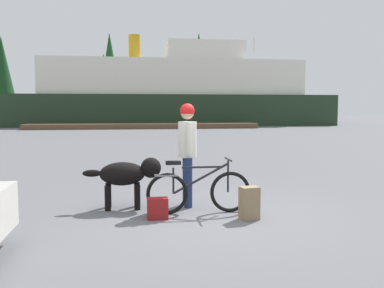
% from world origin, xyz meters
% --- Properties ---
extents(ground_plane, '(160.00, 160.00, 0.00)m').
position_xyz_m(ground_plane, '(0.00, 0.00, 0.00)').
color(ground_plane, slate).
extents(bicycle, '(1.71, 0.44, 0.89)m').
position_xyz_m(bicycle, '(-0.04, 0.27, 0.37)').
color(bicycle, black).
rests_on(bicycle, ground_plane).
extents(person_cyclist, '(0.32, 0.53, 1.79)m').
position_xyz_m(person_cyclist, '(-0.15, 0.80, 1.09)').
color(person_cyclist, navy).
rests_on(person_cyclist, ground_plane).
extents(dog, '(1.32, 0.47, 0.87)m').
position_xyz_m(dog, '(-1.17, 0.78, 0.59)').
color(dog, black).
rests_on(dog, ground_plane).
extents(backpack, '(0.31, 0.25, 0.51)m').
position_xyz_m(backpack, '(0.68, -0.21, 0.25)').
color(backpack, '#8C7251').
rests_on(backpack, ground_plane).
extents(handbag_pannier, '(0.32, 0.18, 0.33)m').
position_xyz_m(handbag_pannier, '(-0.72, 0.01, 0.17)').
color(handbag_pannier, maroon).
rests_on(handbag_pannier, ground_plane).
extents(dock_pier, '(18.36, 2.53, 0.40)m').
position_xyz_m(dock_pier, '(-0.05, 27.78, 0.20)').
color(dock_pier, brown).
rests_on(dock_pier, ground_plane).
extents(ferry_boat, '(29.78, 7.60, 8.43)m').
position_xyz_m(ferry_boat, '(3.11, 34.00, 2.93)').
color(ferry_boat, '#1E331E').
rests_on(ferry_boat, ground_plane).
extents(sailboat_moored, '(8.30, 2.32, 9.02)m').
position_xyz_m(sailboat_moored, '(11.98, 37.53, 0.49)').
color(sailboat_moored, navy).
rests_on(sailboat_moored, ground_plane).
extents(pine_tree_far_left, '(3.13, 3.13, 11.05)m').
position_xyz_m(pine_tree_far_left, '(-17.76, 52.98, 6.98)').
color(pine_tree_far_left, '#4C331E').
rests_on(pine_tree_far_left, ground_plane).
extents(pine_tree_center, '(2.89, 2.89, 11.69)m').
position_xyz_m(pine_tree_center, '(-3.70, 52.16, 7.42)').
color(pine_tree_center, '#4C331E').
rests_on(pine_tree_center, ground_plane).
extents(pine_tree_far_right, '(2.83, 2.83, 11.85)m').
position_xyz_m(pine_tree_far_right, '(8.35, 51.59, 7.30)').
color(pine_tree_far_right, '#4C331E').
rests_on(pine_tree_far_right, ground_plane).
extents(pine_tree_mid_back, '(3.65, 3.65, 9.80)m').
position_xyz_m(pine_tree_mid_back, '(-4.98, 59.97, 6.37)').
color(pine_tree_mid_back, '#4C331E').
rests_on(pine_tree_mid_back, ground_plane).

